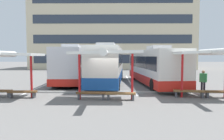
{
  "coord_description": "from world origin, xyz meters",
  "views": [
    {
      "loc": [
        0.41,
        -14.41,
        2.65
      ],
      "look_at": [
        0.22,
        2.51,
        1.51
      ],
      "focal_mm": 33.74,
      "sensor_mm": 36.0,
      "label": 1
    }
  ],
  "objects": [
    {
      "name": "bench_3",
      "position": [
        0.79,
        -1.92,
        0.34
      ],
      "size": [
        1.81,
        0.53,
        0.45
      ],
      "color": "brown",
      "rests_on": "ground"
    },
    {
      "name": "terminal_building",
      "position": [
        0.04,
        31.67,
        7.58
      ],
      "size": [
        32.78,
        11.82,
        17.86
      ],
      "color": "beige",
      "rests_on": "ground"
    },
    {
      "name": "bench_4",
      "position": [
        5.19,
        -1.02,
        0.34
      ],
      "size": [
        1.95,
        0.68,
        0.45
      ],
      "color": "brown",
      "rests_on": "ground"
    },
    {
      "name": "coach_bus_1",
      "position": [
        -0.22,
        5.62,
        1.74
      ],
      "size": [
        3.29,
        11.79,
        3.76
      ],
      "color": "silver",
      "rests_on": "ground"
    },
    {
      "name": "waiting_passenger_1",
      "position": [
        6.63,
        0.3,
        0.95
      ],
      "size": [
        0.52,
        0.44,
        1.65
      ],
      "color": "black",
      "rests_on": "ground"
    },
    {
      "name": "waiting_shelter_2",
      "position": [
        6.09,
        -1.33,
        2.82
      ],
      "size": [
        3.74,
        4.5,
        3.07
      ],
      "color": "red",
      "rests_on": "ground"
    },
    {
      "name": "lane_stripe_2",
      "position": [
        1.97,
        6.42,
        0.0
      ],
      "size": [
        0.16,
        14.0,
        0.01
      ],
      "primitive_type": "cube",
      "color": "white",
      "rests_on": "ground"
    },
    {
      "name": "platform_kerb",
      "position": [
        0.0,
        0.51,
        0.06
      ],
      "size": [
        44.0,
        0.24,
        0.12
      ],
      "primitive_type": "cube",
      "color": "#ADADA8",
      "rests_on": "ground"
    },
    {
      "name": "lane_stripe_0",
      "position": [
        -5.91,
        6.42,
        0.0
      ],
      "size": [
        0.16,
        14.0,
        0.01
      ],
      "primitive_type": "cube",
      "color": "white",
      "rests_on": "ground"
    },
    {
      "name": "bench_5",
      "position": [
        6.99,
        -1.21,
        0.34
      ],
      "size": [
        1.71,
        0.55,
        0.45
      ],
      "color": "brown",
      "rests_on": "ground"
    },
    {
      "name": "waiting_shelter_0",
      "position": [
        -6.28,
        -1.44,
        2.71
      ],
      "size": [
        3.83,
        4.29,
        2.94
      ],
      "color": "red",
      "rests_on": "ground"
    },
    {
      "name": "coach_bus_0",
      "position": [
        -3.67,
        6.83,
        1.75
      ],
      "size": [
        2.79,
        10.6,
        3.7
      ],
      "color": "silver",
      "rests_on": "ground"
    },
    {
      "name": "ground_plane",
      "position": [
        0.0,
        0.0,
        0.0
      ],
      "size": [
        160.0,
        160.0,
        0.0
      ],
      "primitive_type": "plane",
      "color": "slate"
    },
    {
      "name": "lane_stripe_1",
      "position": [
        -1.97,
        6.42,
        0.0
      ],
      "size": [
        0.16,
        14.0,
        0.01
      ],
      "primitive_type": "cube",
      "color": "white",
      "rests_on": "ground"
    },
    {
      "name": "lane_stripe_3",
      "position": [
        5.91,
        6.42,
        0.0
      ],
      "size": [
        0.16,
        14.0,
        0.01
      ],
      "primitive_type": "cube",
      "color": "white",
      "rests_on": "ground"
    },
    {
      "name": "bench_1",
      "position": [
        -5.38,
        -1.38,
        0.34
      ],
      "size": [
        1.78,
        0.48,
        0.45
      ],
      "color": "brown",
      "rests_on": "ground"
    },
    {
      "name": "waiting_shelter_1",
      "position": [
        -0.11,
        -2.02,
        2.78
      ],
      "size": [
        4.2,
        4.4,
        3.0
      ],
      "color": "red",
      "rests_on": "ground"
    },
    {
      "name": "coach_bus_2",
      "position": [
        4.04,
        5.11,
        1.63
      ],
      "size": [
        3.64,
        11.59,
        3.51
      ],
      "color": "silver",
      "rests_on": "ground"
    },
    {
      "name": "bench_2",
      "position": [
        -1.01,
        -1.76,
        0.34
      ],
      "size": [
        1.8,
        0.51,
        0.45
      ],
      "color": "brown",
      "rests_on": "ground"
    }
  ]
}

